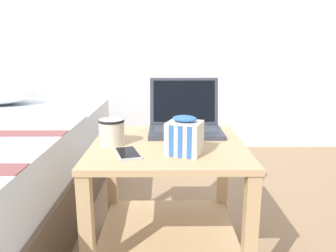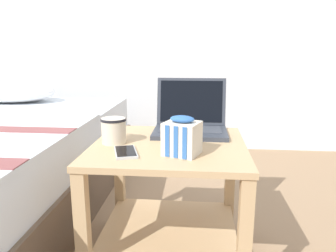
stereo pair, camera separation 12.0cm
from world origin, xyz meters
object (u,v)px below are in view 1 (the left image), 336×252
Objects in this scene: laptop at (185,121)px; cell_phone at (128,153)px; mug_front_left at (112,130)px; snack_bag at (184,136)px.

cell_phone is (-0.22, -0.32, -0.04)m from laptop.
laptop is at bearing 34.14° from mug_front_left.
cell_phone is at bearing -123.88° from laptop.
mug_front_left reaches higher than cell_phone.
cell_phone is at bearing -59.93° from mug_front_left.
laptop reaches higher than cell_phone.
mug_front_left is 0.98× the size of snack_bag.
snack_bag reaches higher than cell_phone.
laptop reaches higher than mug_front_left.
cell_phone is (0.07, -0.13, -0.05)m from mug_front_left.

